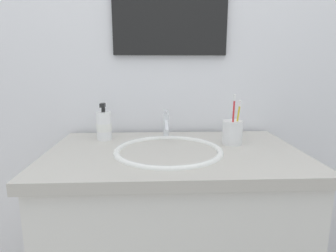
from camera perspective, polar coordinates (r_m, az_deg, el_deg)
The scene contains 8 objects.
tiled_wall_back at distance 1.37m, azimuth 0.34°, elevation 11.03°, with size 2.15×0.04×2.40m, color silver.
sink_basin at distance 1.07m, azimuth 0.07°, elevation -7.05°, with size 0.41×0.41×0.11m.
faucet at distance 1.24m, azimuth -0.35°, elevation 0.16°, with size 0.02×0.15×0.12m.
toothbrush_cup at distance 1.18m, azimuth 12.85°, elevation -1.27°, with size 0.08×0.08×0.10m, color white.
toothbrush_yellow at distance 1.16m, azimuth 13.84°, elevation 1.37°, with size 0.03×0.03×0.18m.
toothbrush_red at distance 1.13m, azimuth 13.01°, elevation 1.84°, with size 0.01×0.04×0.20m.
soap_dispenser at distance 1.24m, azimuth -12.75°, elevation 0.08°, with size 0.06×0.06×0.16m.
wall_mirror at distance 1.37m, azimuth 0.43°, elevation 23.14°, with size 0.52×0.02×0.43m.
Camera 1 is at (-0.07, -1.03, 1.22)m, focal length 30.28 mm.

